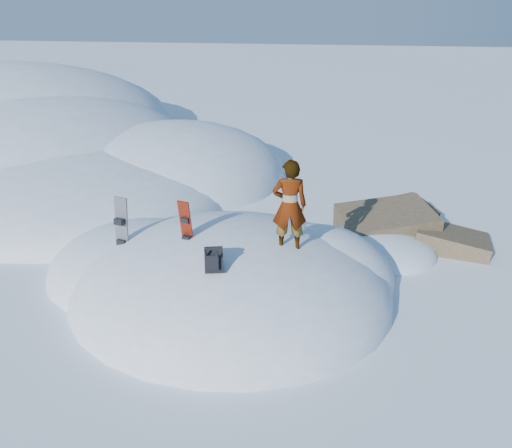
# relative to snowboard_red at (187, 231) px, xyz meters

# --- Properties ---
(ground) EXTENTS (120.00, 120.00, 0.00)m
(ground) POSITION_rel_snowboard_red_xyz_m (0.81, 0.29, -1.61)
(ground) COLOR white
(ground) RESTS_ON ground
(snow_mound) EXTENTS (8.00, 6.00, 3.00)m
(snow_mound) POSITION_rel_snowboard_red_xyz_m (0.63, 0.53, -1.61)
(snow_mound) COLOR white
(snow_mound) RESTS_ON ground
(snow_ridge) EXTENTS (21.50, 18.50, 6.40)m
(snow_ridge) POSITION_rel_snowboard_red_xyz_m (-9.63, 10.14, -1.61)
(snow_ridge) COLOR white
(snow_ridge) RESTS_ON ground
(rock_outcrop) EXTENTS (4.68, 4.41, 1.68)m
(rock_outcrop) POSITION_rel_snowboard_red_xyz_m (4.52, 3.30, -1.59)
(rock_outcrop) COLOR brown
(rock_outcrop) RESTS_ON ground
(snowboard_red) EXTENTS (0.30, 0.25, 1.36)m
(snowboard_red) POSITION_rel_snowboard_red_xyz_m (0.00, 0.00, 0.00)
(snowboard_red) COLOR #B52309
(snowboard_red) RESTS_ON snow_mound
(snowboard_dark) EXTENTS (0.36, 0.30, 1.64)m
(snowboard_dark) POSITION_rel_snowboard_red_xyz_m (-1.52, 0.25, -0.30)
(snowboard_dark) COLOR black
(snowboard_dark) RESTS_ON snow_mound
(backpack) EXTENTS (0.42, 0.50, 0.57)m
(backpack) POSITION_rel_snowboard_red_xyz_m (0.79, -1.03, -0.06)
(backpack) COLOR black
(backpack) RESTS_ON snow_mound
(gear_pile) EXTENTS (0.93, 0.71, 0.25)m
(gear_pile) POSITION_rel_snowboard_red_xyz_m (-1.40, -1.13, -1.49)
(gear_pile) COLOR black
(gear_pile) RESTS_ON ground
(person) EXTENTS (0.74, 0.54, 1.86)m
(person) POSITION_rel_snowboard_red_xyz_m (2.06, 0.07, 0.64)
(person) COLOR slate
(person) RESTS_ON snow_mound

